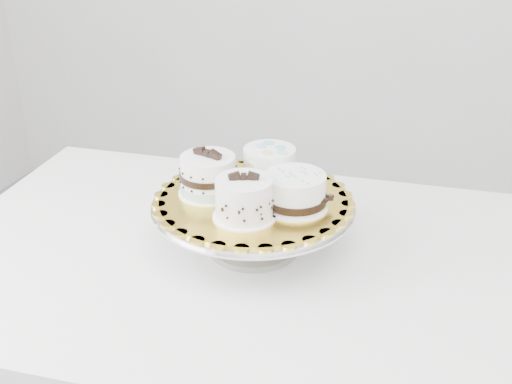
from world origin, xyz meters
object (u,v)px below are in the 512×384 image
(cake_stand, at_px, (253,216))
(cake_dots, at_px, (269,166))
(cake_board, at_px, (253,200))
(cake_banded, at_px, (208,176))
(table, at_px, (242,288))
(cake_swirl, at_px, (244,199))
(cake_ribbon, at_px, (296,192))

(cake_stand, height_order, cake_dots, cake_dots)
(cake_stand, height_order, cake_board, cake_board)
(cake_banded, bearing_deg, table, 0.92)
(table, height_order, cake_stand, cake_stand)
(cake_dots, bearing_deg, table, -88.95)
(cake_board, bearing_deg, cake_dots, 83.44)
(cake_banded, xyz_separation_m, cake_dots, (0.10, 0.08, 0.00))
(cake_swirl, bearing_deg, cake_stand, 77.15)
(cake_stand, bearing_deg, cake_board, 91.79)
(table, xyz_separation_m, cake_banded, (-0.07, 0.02, 0.22))
(cake_board, relative_size, cake_swirl, 2.75)
(cake_banded, distance_m, cake_dots, 0.12)
(cake_swirl, xyz_separation_m, cake_dots, (-0.00, 0.14, 0.00))
(table, height_order, cake_dots, cake_dots)
(cake_banded, bearing_deg, cake_ribbon, 15.16)
(cake_board, bearing_deg, table, -123.29)
(cake_swirl, distance_m, cake_dots, 0.14)
(cake_banded, distance_m, cake_ribbon, 0.17)
(cake_stand, height_order, cake_banded, cake_banded)
(cake_dots, bearing_deg, cake_swirl, -74.64)
(cake_banded, bearing_deg, cake_stand, 18.97)
(cake_dots, xyz_separation_m, cake_ribbon, (0.07, -0.08, -0.01))
(table, bearing_deg, cake_swirl, -68.18)
(cake_ribbon, bearing_deg, cake_swirl, -114.34)
(cake_swirl, xyz_separation_m, cake_ribbon, (0.07, 0.07, -0.01))
(cake_board, distance_m, cake_ribbon, 0.09)
(table, height_order, cake_ribbon, cake_ribbon)
(cake_swirl, height_order, cake_ribbon, cake_swirl)
(cake_board, height_order, cake_banded, cake_banded)
(cake_stand, xyz_separation_m, cake_dots, (0.01, 0.07, 0.07))
(cake_stand, distance_m, cake_dots, 0.10)
(table, bearing_deg, cake_ribbon, 6.00)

